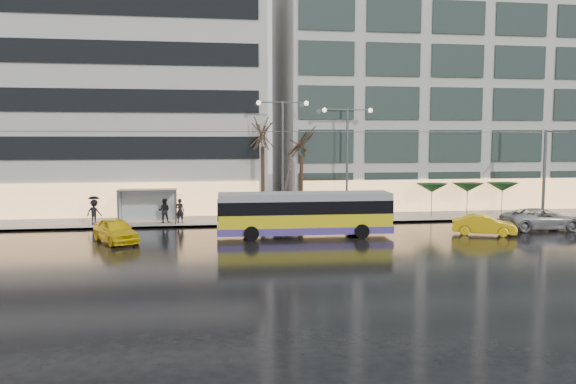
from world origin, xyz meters
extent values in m
plane|color=black|center=(0.00, 0.00, 0.00)|extent=(140.00, 140.00, 0.00)
cube|color=gray|center=(2.00, 14.00, 0.07)|extent=(80.00, 10.00, 0.15)
cube|color=slate|center=(2.00, 9.05, 0.07)|extent=(80.00, 0.10, 0.15)
cube|color=#B5B3AD|center=(-16.00, 19.00, 11.15)|extent=(34.00, 14.00, 22.00)
cube|color=#B5B3AD|center=(19.00, 19.00, 12.65)|extent=(32.00, 14.00, 25.00)
cube|color=#D5C412|center=(2.52, 4.17, 0.97)|extent=(11.15, 2.57, 1.39)
cube|color=#4A388C|center=(2.52, 4.17, 0.51)|extent=(11.18, 2.61, 0.46)
cube|color=black|center=(2.52, 4.17, 1.99)|extent=(11.16, 2.59, 0.83)
cube|color=gray|center=(2.52, 4.17, 2.63)|extent=(11.15, 2.57, 0.46)
cube|color=black|center=(8.09, 4.04, 1.85)|extent=(0.10, 2.13, 1.20)
cube|color=black|center=(-3.05, 4.30, 1.85)|extent=(0.10, 2.13, 1.20)
cylinder|color=black|center=(6.06, 5.24, 0.46)|extent=(0.93, 0.34, 0.92)
cylinder|color=black|center=(6.01, 2.93, 0.46)|extent=(0.93, 0.34, 0.92)
cylinder|color=black|center=(-0.96, 5.41, 0.46)|extent=(0.93, 0.34, 0.92)
cylinder|color=black|center=(-1.02, 3.10, 0.46)|extent=(0.93, 0.34, 0.92)
cylinder|color=#595B60|center=(1.62, 5.07, 3.98)|extent=(0.14, 3.44, 2.43)
cylinder|color=#595B60|center=(1.63, 5.53, 3.98)|extent=(0.14, 3.44, 2.43)
cylinder|color=#595B60|center=(22.00, 8.50, 3.50)|extent=(0.24, 0.24, 7.00)
cube|color=#595B60|center=(22.00, 6.00, 6.90)|extent=(0.10, 5.00, 0.10)
cylinder|color=#595B60|center=(1.00, 5.75, 6.80)|extent=(42.00, 0.04, 0.04)
cylinder|color=#595B60|center=(1.00, 6.25, 6.80)|extent=(42.00, 0.04, 0.04)
cube|color=#595B60|center=(-8.00, 10.50, 2.60)|extent=(4.20, 1.60, 0.12)
cube|color=silver|center=(-8.00, 11.20, 1.35)|extent=(4.00, 0.05, 2.20)
cube|color=white|center=(-10.05, 10.50, 1.35)|extent=(0.10, 1.40, 2.20)
cylinder|color=#595B60|center=(-10.00, 9.80, 1.35)|extent=(0.10, 0.10, 2.40)
cylinder|color=#595B60|center=(-10.00, 11.20, 1.35)|extent=(0.10, 0.10, 2.40)
cylinder|color=#595B60|center=(-6.00, 9.80, 1.35)|extent=(0.10, 0.10, 2.40)
cylinder|color=#595B60|center=(-6.00, 11.20, 1.35)|extent=(0.10, 0.10, 2.40)
cylinder|color=#595B60|center=(2.00, 10.80, 4.65)|extent=(0.18, 0.18, 9.00)
cylinder|color=#595B60|center=(1.10, 10.80, 9.05)|extent=(1.80, 0.10, 0.10)
cylinder|color=#595B60|center=(2.90, 10.80, 9.05)|extent=(1.80, 0.10, 0.10)
sphere|color=#FFF2CC|center=(0.20, 10.80, 9.00)|extent=(0.36, 0.36, 0.36)
sphere|color=#FFF2CC|center=(3.80, 10.80, 9.00)|extent=(0.36, 0.36, 0.36)
cylinder|color=#595B60|center=(7.00, 10.80, 4.40)|extent=(0.18, 0.18, 8.50)
cylinder|color=#595B60|center=(6.10, 10.80, 8.55)|extent=(1.80, 0.10, 0.10)
cylinder|color=#595B60|center=(7.90, 10.80, 8.55)|extent=(1.80, 0.10, 0.10)
sphere|color=#FFF2CC|center=(5.20, 10.80, 8.50)|extent=(0.36, 0.36, 0.36)
sphere|color=#FFF2CC|center=(8.80, 10.80, 8.50)|extent=(0.36, 0.36, 0.36)
cylinder|color=black|center=(0.50, 11.00, 2.95)|extent=(0.28, 0.28, 5.60)
cylinder|color=black|center=(3.50, 11.20, 2.60)|extent=(0.28, 0.28, 4.90)
cylinder|color=#595B60|center=(14.00, 11.00, 1.25)|extent=(0.06, 0.06, 2.20)
cone|color=#0F391A|center=(14.00, 11.00, 2.45)|extent=(2.50, 2.50, 0.70)
cylinder|color=#595B60|center=(17.00, 11.00, 1.25)|extent=(0.06, 0.06, 2.20)
cone|color=#0F391A|center=(17.00, 11.00, 2.45)|extent=(2.50, 2.50, 0.70)
cylinder|color=#595B60|center=(20.00, 11.00, 1.25)|extent=(0.06, 0.06, 2.20)
cone|color=#0F391A|center=(20.00, 11.00, 2.45)|extent=(2.50, 2.50, 0.70)
imported|color=yellow|center=(-9.27, 3.81, 0.75)|extent=(3.58, 4.71, 1.50)
imported|color=#EBB70C|center=(14.37, 3.14, 0.67)|extent=(4.27, 2.99, 1.34)
imported|color=#9C9DA0|center=(19.42, 4.56, 0.75)|extent=(5.47, 2.66, 1.50)
imported|color=black|center=(-5.70, 10.46, 1.05)|extent=(0.77, 0.64, 1.81)
imported|color=#D045A0|center=(-5.70, 10.46, 1.90)|extent=(1.25, 1.26, 0.88)
imported|color=black|center=(-6.85, 10.69, 1.04)|extent=(0.91, 0.73, 1.79)
imported|color=black|center=(-11.78, 10.43, 1.05)|extent=(1.32, 1.01, 1.81)
imported|color=black|center=(-11.78, 10.43, 1.90)|extent=(1.04, 1.04, 0.72)
camera|label=1|loc=(-3.74, -31.25, 6.32)|focal=35.00mm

